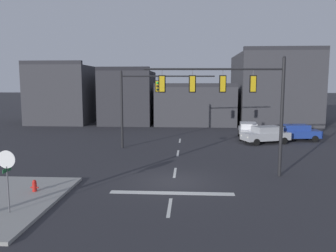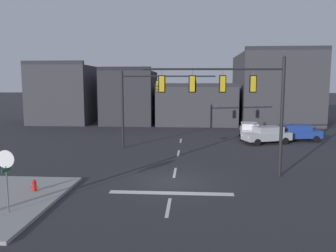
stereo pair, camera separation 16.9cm
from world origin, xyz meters
The scene contains 12 objects.
ground_plane centered at (0.00, 0.00, 0.00)m, with size 400.00×400.00×0.00m, color #2B2B30.
sidewalk_near_corner centered at (-7.86, -4.00, 0.07)m, with size 5.00×8.00×0.15m, color gray.
stop_bar_paint centered at (0.00, -2.00, 0.00)m, with size 6.40×0.50×0.01m, color silver.
lane_centreline centered at (0.00, 2.00, 0.00)m, with size 0.16×26.40×0.01m.
signal_mast_near_side centered at (3.56, 1.43, 5.00)m, with size 8.29×0.72×7.21m.
signal_mast_far_side centered at (-2.56, 10.20, 4.63)m, with size 8.12×0.90×6.72m.
stop_sign centered at (-6.73, -5.38, 2.14)m, with size 0.76×0.64×2.83m.
car_lot_nearside centered at (11.46, 14.67, 0.86)m, with size 4.57×2.23×1.61m.
car_lot_middle centered at (8.13, 13.02, 0.86)m, with size 4.75×3.17×1.61m.
car_lot_farside centered at (6.99, 15.83, 0.86)m, with size 2.27×4.59×1.61m.
fire_hydrant centered at (-6.95, -2.60, 0.33)m, with size 0.40×0.30×0.75m.
building_row centered at (0.47, 29.57, 4.13)m, with size 39.40×12.38×10.25m.
Camera 1 is at (0.82, -18.51, 5.56)m, focal length 35.60 mm.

